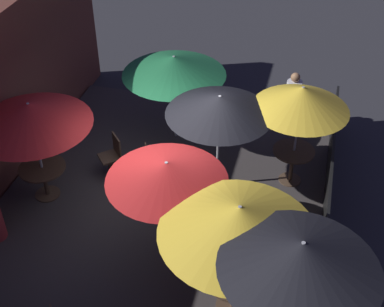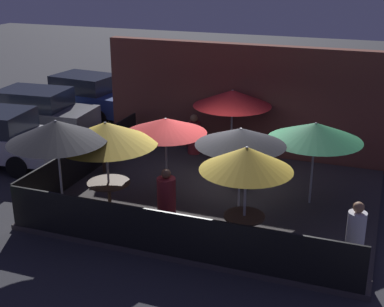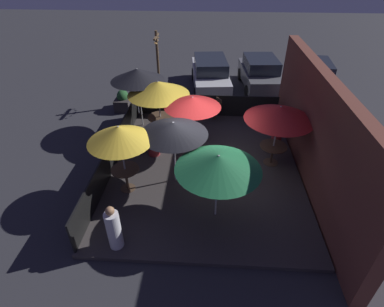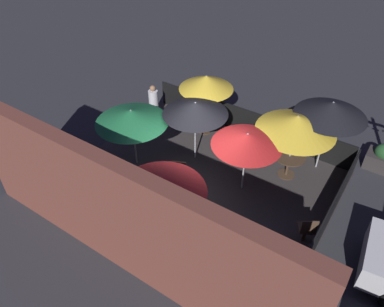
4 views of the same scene
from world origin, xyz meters
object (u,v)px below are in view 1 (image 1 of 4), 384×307
Objects in this scene: dining_table_0 at (43,173)px; patio_chair_1 at (142,165)px; dining_table_1 at (234,282)px; patron_0 at (292,101)px; patio_chair_0 at (112,154)px; patio_umbrella_2 at (302,98)px; patio_umbrella_1 at (239,220)px; dining_table_2 at (293,157)px; patio_umbrella_4 at (167,171)px; patio_umbrella_5 at (301,256)px; patio_umbrella_3 at (174,65)px; patio_umbrella_6 at (220,105)px; patio_umbrella_0 at (30,114)px; patron_2 at (252,219)px.

dining_table_0 is 1.90m from patio_chair_1.
dining_table_1 is 0.75× the size of patron_0.
patio_chair_1 is at bearing 122.54° from patio_chair_0.
dining_table_1 is at bearing 170.67° from patio_umbrella_2.
patron_0 reaches higher than patio_chair_0.
patio_umbrella_2 reaches higher than patio_umbrella_1.
dining_table_2 is 2.14m from patron_0.
dining_table_2 is at bearing -36.95° from patio_umbrella_4.
patio_umbrella_5 is 2.46× the size of dining_table_1.
dining_table_2 reaches higher than dining_table_1.
patio_umbrella_6 is at bearing -138.18° from patio_umbrella_3.
patio_umbrella_3 is 3.44m from dining_table_0.
patio_umbrella_6 is 2.54× the size of dining_table_2.
patio_umbrella_0 is 2.01m from patio_chair_0.
dining_table_0 is at bearing 67.36° from dining_table_1.
patio_umbrella_6 reaches higher than patio_umbrella_3.
patio_umbrella_5 is (-0.66, -0.88, 0.24)m from patio_umbrella_1.
patio_umbrella_2 reaches higher than patio_chair_1.
patio_umbrella_5 is (-2.36, -4.96, 0.26)m from patio_umbrella_0.
patron_0 is at bearing -3.32° from dining_table_1.
patio_umbrella_4 is 2.06× the size of dining_table_1.
patio_umbrella_5 is at bearing -64.68° from patron_0.
patio_umbrella_1 is 3.68m from patio_chair_1.
patio_umbrella_2 is 2.86m from patio_umbrella_3.
patio_umbrella_4 is (-2.47, 1.86, -0.15)m from patio_umbrella_2.
patron_0 is at bearing -19.47° from patio_umbrella_4.
patron_0 reaches higher than dining_table_1.
patio_umbrella_2 is 4.02m from patio_umbrella_5.
dining_table_0 is 0.98× the size of patio_chair_1.
patron_0 is at bearing 6.25° from dining_table_2.
patio_umbrella_2 is 1.00× the size of patio_umbrella_3.
dining_table_0 is 4.13m from patron_2.
patio_umbrella_0 is 0.99× the size of patio_umbrella_2.
patio_umbrella_1 is 2.35× the size of dining_table_1.
patio_umbrella_5 is 5.73m from dining_table_0.
dining_table_1 is at bearing 96.73° from patio_chair_0.
patio_umbrella_4 is 2.31m from patio_chair_1.
patio_umbrella_0 is 1.00× the size of patio_umbrella_3.
patio_umbrella_3 reaches higher than dining_table_1.
patio_umbrella_3 reaches higher than patron_0.
patio_umbrella_3 is at bearing 41.82° from patio_umbrella_6.
patio_umbrella_4 is 2.81m from patio_chair_0.
patio_umbrella_6 is (-1.42, -1.27, 0.11)m from patio_umbrella_3.
patio_umbrella_2 is 1.69× the size of patron_0.
dining_table_1 is 3.39m from dining_table_2.
patio_umbrella_1 is at bearing 96.73° from patio_chair_0.
patron_2 is at bearing -1.64° from patio_umbrella_1.
patio_umbrella_0 is 0.91× the size of patio_umbrella_5.
dining_table_0 is 5.79m from patron_0.
dining_table_1 is at bearing -162.75° from patio_umbrella_6.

